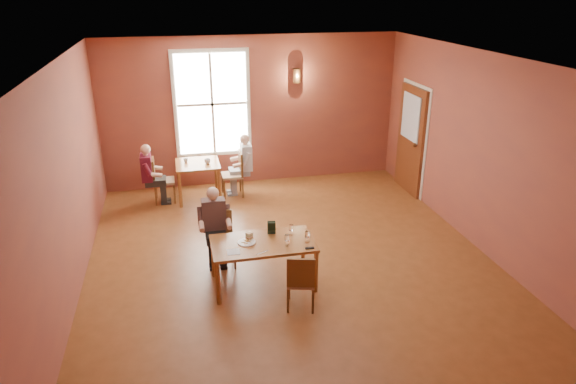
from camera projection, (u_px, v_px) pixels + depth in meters
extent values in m
cube|color=brown|center=(291.00, 261.00, 7.80)|extent=(6.00, 7.00, 0.01)
cube|color=brown|center=(252.00, 111.00, 10.39)|extent=(6.00, 0.04, 3.00)
cube|color=brown|center=(391.00, 311.00, 4.07)|extent=(6.00, 0.04, 3.00)
cube|color=brown|center=(65.00, 185.00, 6.62)|extent=(0.04, 7.00, 3.00)
cube|color=brown|center=(482.00, 153.00, 7.85)|extent=(0.04, 7.00, 3.00)
cube|color=white|center=(291.00, 59.00, 6.67)|extent=(6.00, 7.00, 0.04)
cube|color=white|center=(212.00, 104.00, 10.11)|extent=(1.36, 0.10, 1.96)
cube|color=maroon|center=(410.00, 140.00, 10.08)|extent=(0.12, 1.04, 2.10)
cylinder|color=brown|center=(297.00, 76.00, 10.22)|extent=(0.16, 0.16, 0.28)
cylinder|color=white|center=(247.00, 242.00, 6.94)|extent=(0.32, 0.32, 0.03)
cube|color=tan|center=(249.00, 237.00, 7.01)|extent=(0.11, 0.11, 0.10)
cube|color=black|center=(272.00, 228.00, 7.16)|extent=(0.12, 0.08, 0.19)
cube|color=silver|center=(262.00, 252.00, 6.70)|extent=(0.18, 0.09, 0.00)
cube|color=white|center=(233.00, 252.00, 6.71)|extent=(0.17, 0.17, 0.01)
cube|color=black|center=(310.00, 248.00, 6.80)|extent=(0.12, 0.04, 0.01)
imported|color=white|center=(208.00, 161.00, 9.75)|extent=(0.15, 0.15, 0.09)
imported|color=silver|center=(186.00, 161.00, 9.81)|extent=(0.10, 0.10, 0.08)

